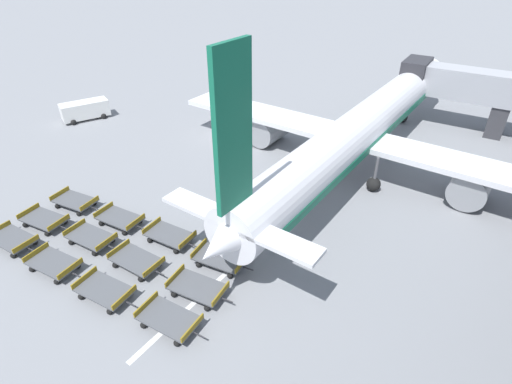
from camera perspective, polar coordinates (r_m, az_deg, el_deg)
The scene contains 16 objects.
ground_plane at distance 41.33m, azimuth -3.52°, elevation 8.08°, with size 500.00×500.00×0.00m, color gray.
airplane at distance 35.01m, azimuth 14.97°, elevation 8.67°, with size 34.99×41.09×13.55m.
service_van at distance 48.70m, azimuth -23.22°, elevation 10.74°, with size 3.46×5.30×1.97m.
baggage_dolly_row_near_col_a at distance 30.53m, azimuth -31.43°, elevation -5.79°, with size 3.92×2.14×0.92m.
baggage_dolly_row_near_col_b at distance 27.26m, azimuth -26.92°, elevation -9.09°, with size 3.93×2.24×0.92m.
baggage_dolly_row_near_col_c at distance 24.31m, azimuth -20.79°, elevation -13.03°, with size 3.93×2.22×0.92m.
baggage_dolly_row_near_col_d at distance 21.96m, azimuth -12.29°, elevation -17.31°, with size 3.92×2.17×0.92m.
baggage_dolly_row_mid_a_col_a at distance 31.48m, azimuth -28.01°, elevation -3.51°, with size 3.94×2.32×0.92m.
baggage_dolly_row_mid_a_col_b at distance 28.40m, azimuth -22.51°, elevation -6.01°, with size 3.92×2.17×0.92m.
baggage_dolly_row_mid_a_col_c at distance 25.62m, azimuth -16.70°, elevation -9.37°, with size 3.90×2.05×0.92m.
baggage_dolly_row_mid_a_col_d at distance 23.19m, azimuth -8.34°, elevation -13.38°, with size 3.94×2.31×0.92m.
baggage_dolly_row_mid_b_col_a at distance 32.63m, azimuth -24.43°, elevation -1.20°, with size 3.94×2.35×0.92m.
baggage_dolly_row_mid_b_col_b at distance 29.49m, azimuth -18.87°, elevation -3.62°, with size 3.93×2.21×0.92m.
baggage_dolly_row_mid_b_col_c at distance 27.03m, azimuth -12.22°, elevation -6.08°, with size 3.92×2.16×0.92m.
baggage_dolly_row_mid_b_col_d at distance 24.81m, azimuth -5.13°, elevation -9.43°, with size 3.94×2.36×0.92m.
stand_guidance_stripe at distance 30.05m, azimuth 5.92°, elevation -2.19°, with size 1.34×31.89×0.01m.
Camera 1 is at (24.62, -28.51, 16.99)m, focal length 28.00 mm.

